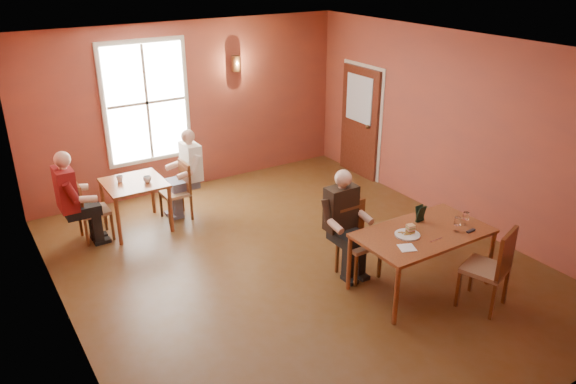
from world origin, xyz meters
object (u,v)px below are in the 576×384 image
chair_diner_maroon (94,210)px  diner_white (176,179)px  second_table (136,205)px  diner_maroon (90,195)px  chair_diner_white (175,192)px  diner_main (361,229)px  main_table (420,259)px  chair_diner_main (359,242)px  chair_empty (485,267)px

chair_diner_maroon → diner_white: bearing=90.0°
second_table → diner_maroon: bearing=180.0°
chair_diner_white → diner_white: bearing=-90.0°
diner_main → diner_white: (-1.40, 3.01, -0.01)m
main_table → diner_maroon: (-3.26, 3.63, 0.32)m
chair_diner_maroon → chair_diner_white: bearing=90.0°
main_table → chair_diner_maroon: 4.86m
chair_diner_main → chair_empty: 1.62m
second_table → chair_diner_main: bearing=-55.2°
diner_main → chair_diner_white: size_ratio=1.49×
chair_diner_main → main_table: bearing=127.6°
chair_diner_main → diner_maroon: diner_maroon is taller
main_table → second_table: bearing=125.3°
chair_empty → chair_diner_maroon: chair_empty is taller
chair_diner_main → chair_diner_white: chair_diner_main is taller
main_table → diner_white: (-1.90, 3.63, 0.30)m
chair_diner_white → diner_maroon: diner_maroon is taller
chair_empty → diner_maroon: 5.66m
chair_empty → diner_white: size_ratio=0.78×
chair_empty → diner_maroon: bearing=110.7°
chair_empty → main_table: bearing=97.4°
second_table → diner_maroon: 0.76m
diner_main → chair_empty: bearing=122.6°
second_table → chair_diner_maroon: chair_diner_maroon is taller
chair_diner_main → chair_empty: (0.86, -1.37, 0.04)m
chair_diner_white → chair_diner_maroon: bearing=90.0°
chair_diner_white → chair_diner_maroon: (-1.30, 0.00, 0.01)m
second_table → diner_white: (0.68, 0.00, 0.30)m
second_table → chair_diner_white: chair_diner_white is taller
diner_white → chair_diner_maroon: (-1.33, 0.00, -0.22)m
chair_empty → second_table: 5.25m
second_table → diner_main: bearing=-55.4°
diner_main → chair_diner_white: 3.34m
diner_white → diner_maroon: size_ratio=0.96×
chair_diner_main → chair_diner_maroon: bearing=-47.6°
diner_main → diner_maroon: (-2.76, 3.01, 0.02)m
diner_maroon → diner_main: bearing=42.5°
diner_main → second_table: diner_main is taller
diner_main → chair_diner_white: diner_main is taller
main_table → diner_main: size_ratio=1.21×
chair_empty → second_table: (-2.93, 4.35, -0.15)m
main_table → chair_diner_main: size_ratio=1.69×
diner_main → main_table: bearing=128.9°
chair_empty → chair_diner_maroon: (-3.58, 4.35, -0.06)m
main_table → chair_empty: chair_empty is taller
diner_main → chair_diner_maroon: (-2.73, 3.01, -0.23)m
chair_empty → chair_diner_white: chair_empty is taller
main_table → diner_maroon: 4.89m
diner_white → chair_diner_maroon: 1.35m
chair_diner_white → diner_white: size_ratio=0.68×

